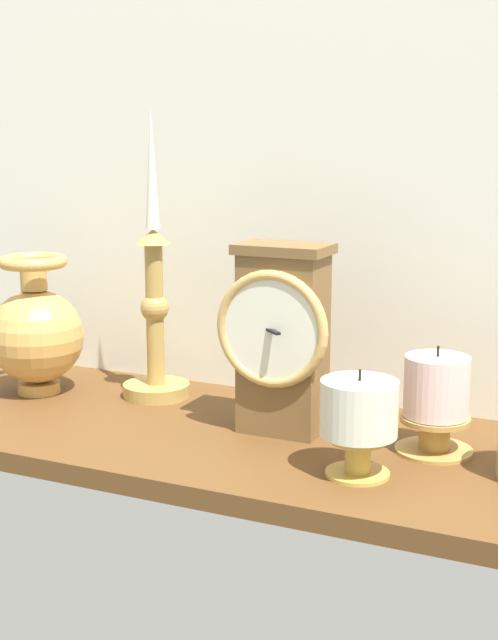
% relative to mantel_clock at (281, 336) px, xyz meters
% --- Properties ---
extents(ground_plane, '(1.00, 0.36, 0.02)m').
position_rel_mantel_clock_xyz_m(ground_plane, '(-0.06, -0.02, -0.13)').
color(ground_plane, brown).
extents(back_wall, '(1.20, 0.02, 0.65)m').
position_rel_mantel_clock_xyz_m(back_wall, '(-0.06, 0.17, 0.21)').
color(back_wall, silver).
rests_on(back_wall, ground_plane).
extents(mantel_clock, '(0.14, 0.09, 0.23)m').
position_rel_mantel_clock_xyz_m(mantel_clock, '(0.00, 0.00, 0.00)').
color(mantel_clock, brown).
rests_on(mantel_clock, ground_plane).
extents(candlestick_tall_left, '(0.09, 0.09, 0.39)m').
position_rel_mantel_clock_xyz_m(candlestick_tall_left, '(-0.21, 0.07, -0.00)').
color(candlestick_tall_left, '#B08F48').
rests_on(candlestick_tall_left, ground_plane).
extents(brass_vase_bulbous, '(0.13, 0.13, 0.19)m').
position_rel_mantel_clock_xyz_m(brass_vase_bulbous, '(-0.37, 0.01, -0.03)').
color(brass_vase_bulbous, tan).
rests_on(brass_vase_bulbous, ground_plane).
extents(pillar_candle_front, '(0.08, 0.08, 0.12)m').
position_rel_mantel_clock_xyz_m(pillar_candle_front, '(0.13, -0.09, -0.06)').
color(pillar_candle_front, gold).
rests_on(pillar_candle_front, ground_plane).
extents(pillar_candle_near_clock, '(0.09, 0.09, 0.12)m').
position_rel_mantel_clock_xyz_m(pillar_candle_near_clock, '(0.19, 0.01, -0.06)').
color(pillar_candle_near_clock, '#B58D47').
rests_on(pillar_candle_near_clock, ground_plane).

